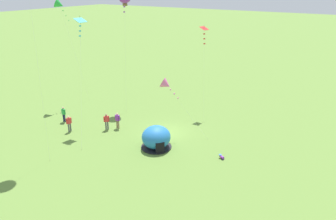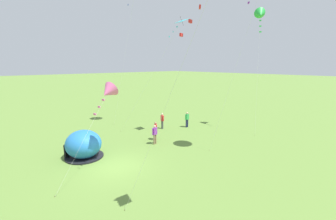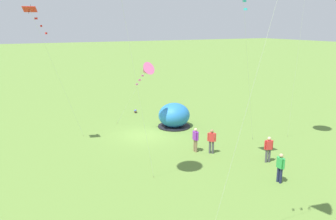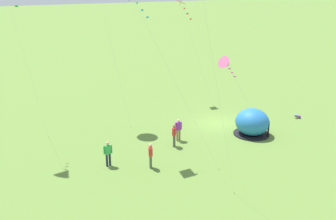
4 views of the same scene
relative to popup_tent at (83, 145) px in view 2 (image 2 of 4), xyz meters
name	(u,v)px [view 2 (image 2 of 4)]	position (x,y,z in m)	size (l,w,h in m)	color
ground_plane	(116,167)	(3.09, 0.96, -1.00)	(300.00, 300.00, 0.00)	olive
popup_tent	(83,145)	(0.00, 0.00, 0.00)	(2.81, 2.81, 2.10)	#2672BF
person_with_toddler	(187,119)	(-0.46, 11.81, -0.03)	(0.24, 0.59, 1.72)	#1E2347
person_near_tent	(156,130)	(0.53, 6.53, -0.03)	(0.49, 0.42, 1.72)	#4C4C51
person_far_back	(162,120)	(-1.87, 9.39, -0.03)	(0.57, 0.34, 1.72)	#4C4C51
person_center_field	(155,134)	(1.36, 5.77, -0.03)	(0.28, 0.59, 1.72)	#8C7251
kite_red	(205,2)	(10.58, 0.80, 8.13)	(3.70, 2.47, 9.82)	silver
kite_pink	(108,92)	(2.87, 0.76, 4.18)	(1.90, 4.75, 5.83)	silver
kite_green	(260,14)	(4.69, 16.58, 10.76)	(2.23, 2.80, 12.44)	silver
kite_cyan	(179,25)	(0.76, 9.25, 9.46)	(5.49, 4.43, 11.21)	silver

